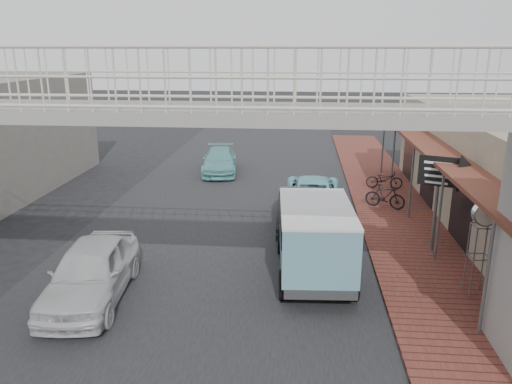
% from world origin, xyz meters
% --- Properties ---
extents(ground, '(120.00, 120.00, 0.00)m').
position_xyz_m(ground, '(0.00, 0.00, 0.00)').
color(ground, black).
rests_on(ground, ground).
extents(road_strip, '(10.00, 60.00, 0.01)m').
position_xyz_m(road_strip, '(0.00, 0.00, 0.01)').
color(road_strip, black).
rests_on(road_strip, ground).
extents(sidewalk, '(3.00, 40.00, 0.10)m').
position_xyz_m(sidewalk, '(6.50, 3.00, 0.05)').
color(sidewalk, brown).
rests_on(sidewalk, ground).
extents(footbridge, '(16.40, 2.40, 6.34)m').
position_xyz_m(footbridge, '(0.00, -4.00, 3.18)').
color(footbridge, gray).
rests_on(footbridge, ground).
extents(white_hatchback, '(2.19, 4.58, 1.51)m').
position_xyz_m(white_hatchback, '(-2.55, -2.09, 0.75)').
color(white_hatchback, silver).
rests_on(white_hatchback, ground).
extents(dark_sedan, '(1.42, 4.05, 1.33)m').
position_xyz_m(dark_sedan, '(2.72, 3.71, 0.67)').
color(dark_sedan, black).
rests_on(dark_sedan, ground).
extents(angkot_curb, '(2.28, 4.81, 1.33)m').
position_xyz_m(angkot_curb, '(3.29, 6.21, 0.66)').
color(angkot_curb, '#7ED0DB').
rests_on(angkot_curb, ground).
extents(angkot_far, '(2.20, 4.37, 1.22)m').
position_xyz_m(angkot_far, '(-1.44, 11.61, 0.61)').
color(angkot_far, '#66AFB1').
rests_on(angkot_far, ground).
extents(angkot_van, '(2.26, 4.51, 2.16)m').
position_xyz_m(angkot_van, '(3.21, -0.17, 1.37)').
color(angkot_van, black).
rests_on(angkot_van, ground).
extents(motorcycle_near, '(1.68, 0.76, 0.85)m').
position_xyz_m(motorcycle_near, '(6.57, 8.93, 0.52)').
color(motorcycle_near, black).
rests_on(motorcycle_near, sidewalk).
extents(motorcycle_far, '(1.65, 1.07, 0.97)m').
position_xyz_m(motorcycle_far, '(6.16, 6.05, 0.58)').
color(motorcycle_far, black).
rests_on(motorcycle_far, sidewalk).
extents(street_clock, '(0.62, 0.51, 2.51)m').
position_xyz_m(street_clock, '(7.40, -1.08, 2.18)').
color(street_clock, '#59595B').
rests_on(street_clock, sidewalk).
extents(arrow_sign, '(1.90, 1.28, 3.14)m').
position_xyz_m(arrow_sign, '(7.70, 1.52, 2.64)').
color(arrow_sign, '#59595B').
rests_on(arrow_sign, sidewalk).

